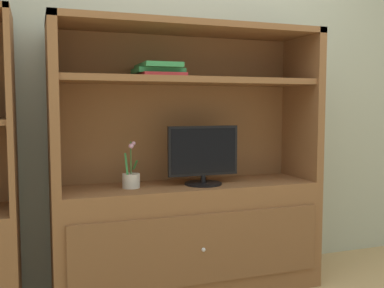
{
  "coord_description": "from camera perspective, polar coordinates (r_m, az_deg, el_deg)",
  "views": [
    {
      "loc": [
        -0.88,
        -2.14,
        1.15
      ],
      "look_at": [
        0.0,
        0.35,
        0.92
      ],
      "focal_mm": 41.69,
      "sensor_mm": 36.0,
      "label": 1
    }
  ],
  "objects": [
    {
      "name": "painted_rear_wall",
      "position": [
        3.04,
        -2.55,
        9.66
      ],
      "size": [
        6.0,
        0.1,
        2.8
      ],
      "primitive_type": "cube",
      "color": "#ADB29E",
      "rests_on": "ground_plane"
    },
    {
      "name": "media_console",
      "position": [
        2.77,
        -0.39,
        -8.2
      ],
      "size": [
        1.62,
        0.48,
        1.63
      ],
      "color": "brown",
      "rests_on": "ground_plane"
    },
    {
      "name": "tv_monitor",
      "position": [
        2.69,
        1.45,
        -1.51
      ],
      "size": [
        0.44,
        0.23,
        0.36
      ],
      "color": "black",
      "rests_on": "media_console"
    },
    {
      "name": "potted_plant",
      "position": [
        2.62,
        -7.8,
        -4.44
      ],
      "size": [
        0.1,
        0.1,
        0.27
      ],
      "color": "beige",
      "rests_on": "media_console"
    },
    {
      "name": "magazine_stack",
      "position": [
        2.65,
        -4.3,
        9.35
      ],
      "size": [
        0.28,
        0.34,
        0.08
      ],
      "color": "red",
      "rests_on": "media_console"
    }
  ]
}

